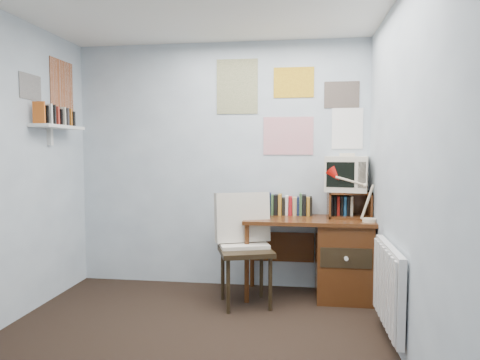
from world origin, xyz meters
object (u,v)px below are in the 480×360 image
object	(u,v)px
radiator	(389,286)
desk	(337,256)
crt_tv	(347,172)
wall_shelf	(58,127)
desk_chair	(246,251)
desk_lamp	(370,198)
tv_riser	(349,204)

from	to	relation	value
radiator	desk	bearing A→B (deg)	107.24
crt_tv	wall_shelf	xyz separation A→B (m)	(-2.67, -0.51, 0.43)
radiator	wall_shelf	size ratio (longest dim) A/B	1.29
desk	radiator	distance (m)	0.97
desk_chair	radiator	size ratio (longest dim) A/B	1.23
desk_lamp	tv_riser	world-z (taller)	desk_lamp
desk	desk_lamp	bearing A→B (deg)	-29.49
desk	wall_shelf	xyz separation A→B (m)	(-2.57, -0.38, 1.21)
desk	wall_shelf	world-z (taller)	wall_shelf
desk_chair	wall_shelf	distance (m)	2.07
desk_chair	tv_riser	distance (m)	1.11
crt_tv	desk_chair	bearing A→B (deg)	-144.27
desk	desk_lamp	size ratio (longest dim) A/B	2.72
tv_riser	crt_tv	distance (m)	0.31
crt_tv	radiator	world-z (taller)	crt_tv
desk_chair	wall_shelf	xyz separation A→B (m)	(-1.74, -0.07, 1.13)
tv_riser	crt_tv	world-z (taller)	crt_tv
desk_lamp	tv_riser	distance (m)	0.32
desk_lamp	wall_shelf	size ratio (longest dim) A/B	0.71
tv_riser	radiator	distance (m)	1.15
desk	desk_chair	world-z (taller)	desk_chair
desk	wall_shelf	size ratio (longest dim) A/B	1.94
desk	desk_chair	bearing A→B (deg)	-159.93
desk	radiator	bearing A→B (deg)	-72.76
desk_lamp	crt_tv	xyz separation A→B (m)	(-0.17, 0.28, 0.21)
desk	desk_lamp	world-z (taller)	desk_lamp
desk_chair	crt_tv	xyz separation A→B (m)	(0.93, 0.44, 0.70)
tv_riser	wall_shelf	world-z (taller)	wall_shelf
tv_riser	crt_tv	xyz separation A→B (m)	(-0.02, 0.02, 0.31)
tv_riser	radiator	world-z (taller)	tv_riser
desk	desk_lamp	xyz separation A→B (m)	(0.27, -0.15, 0.58)
desk	crt_tv	world-z (taller)	crt_tv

